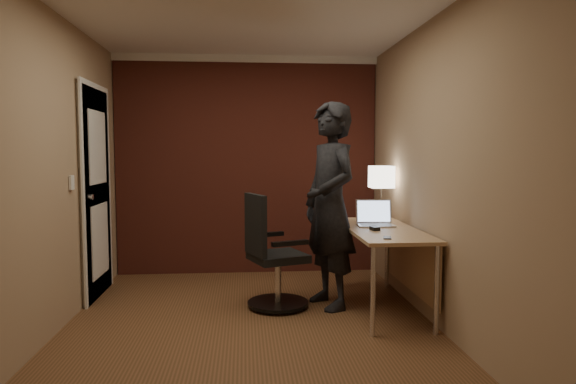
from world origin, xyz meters
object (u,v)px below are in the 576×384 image
Objects in this scene: desk at (389,242)px; person at (330,205)px; desk_lamp at (381,178)px; office_chair at (271,259)px; mouse at (375,228)px; phone at (387,238)px; laptop at (375,218)px.

person reaches higher than desk.
desk_lamp is 0.29× the size of person.
desk_lamp reaches higher than office_chair.
desk_lamp is at bearing 61.17° from mouse.
desk is 13.04× the size of phone.
office_chair is (-1.05, 0.08, -0.15)m from desk.
office_chair is (-0.96, -0.09, -0.35)m from laptop.
laptop is 0.32m from mouse.
phone reaches higher than desk.
laptop reaches higher than desk.
phone is 0.76m from person.
desk_lamp is 0.89m from mouse.
phone is at bearing -100.85° from mouse.
laptop is 1.03m from office_chair.
office_chair is at bearing -174.56° from laptop.
desk_lamp is at bearing 92.11° from phone.
desk is 2.80× the size of desk_lamp.
desk_lamp is at bearing 68.13° from laptop.
desk is 0.81× the size of person.
laptop is 0.46m from person.
laptop is (-0.18, -0.45, -0.35)m from desk_lamp.
mouse reaches higher than desk.
mouse is (-0.17, -0.13, 0.14)m from desk.
desk is 0.63m from person.
laptop is 3.48× the size of mouse.
person reaches higher than laptop.
desk_lamp is 0.60m from laptop.
desk is at bearing 86.92° from phone.
person is at bearing -139.72° from desk_lamp.
laptop reaches higher than mouse.
person reaches higher than phone.
laptop is at bearing 5.44° from office_chair.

